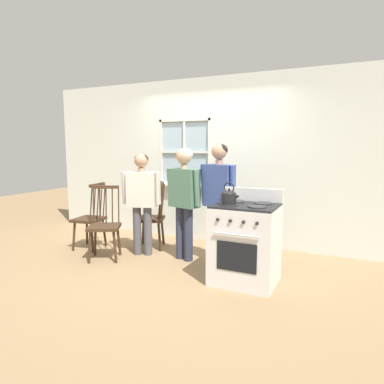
{
  "coord_description": "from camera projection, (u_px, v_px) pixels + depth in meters",
  "views": [
    {
      "loc": [
        2.15,
        -3.87,
        1.59
      ],
      "look_at": [
        0.27,
        0.09,
        1.0
      ],
      "focal_mm": 32.0,
      "sensor_mm": 36.0,
      "label": 1
    }
  ],
  "objects": [
    {
      "name": "person_adult_right",
      "position": [
        219.0,
        192.0,
        4.53
      ],
      "size": [
        0.56,
        0.3,
        1.62
      ],
      "rotation": [
        0.0,
        0.0,
        -0.26
      ],
      "color": "black",
      "rests_on": "ground_plane"
    },
    {
      "name": "wall_back",
      "position": [
        213.0,
        161.0,
        5.66
      ],
      "size": [
        6.4,
        0.16,
        2.7
      ],
      "color": "silver",
      "rests_on": "ground_plane"
    },
    {
      "name": "stove",
      "position": [
        245.0,
        243.0,
        3.98
      ],
      "size": [
        0.73,
        0.68,
        1.08
      ],
      "color": "silver",
      "rests_on": "ground_plane"
    },
    {
      "name": "chair_center_cluster",
      "position": [
        105.0,
        226.0,
        4.82
      ],
      "size": [
        0.56,
        0.55,
        1.03
      ],
      "rotation": [
        0.0,
        0.0,
        0.49
      ],
      "color": "#3D2819",
      "rests_on": "ground_plane"
    },
    {
      "name": "potted_plant",
      "position": [
        190.0,
        180.0,
        5.78
      ],
      "size": [
        0.15,
        0.15,
        0.3
      ],
      "color": "beige",
      "rests_on": "wall_back"
    },
    {
      "name": "chair_near_wall",
      "position": [
        90.0,
        219.0,
        5.29
      ],
      "size": [
        0.46,
        0.47,
        1.03
      ],
      "rotation": [
        0.0,
        0.0,
        -1.43
      ],
      "color": "#3D2819",
      "rests_on": "ground_plane"
    },
    {
      "name": "ground_plane",
      "position": [
        171.0,
        265.0,
        4.59
      ],
      "size": [
        16.0,
        16.0,
        0.0
      ],
      "primitive_type": "plane",
      "color": "#937551"
    },
    {
      "name": "chair_by_window",
      "position": [
        152.0,
        219.0,
        5.35
      ],
      "size": [
        0.53,
        0.54,
        1.03
      ],
      "rotation": [
        0.0,
        0.0,
        -1.18
      ],
      "color": "#3D2819",
      "rests_on": "ground_plane"
    },
    {
      "name": "person_teen_center",
      "position": [
        184.0,
        192.0,
        4.71
      ],
      "size": [
        0.58,
        0.31,
        1.56
      ],
      "rotation": [
        0.0,
        0.0,
        -0.27
      ],
      "color": "#2D3347",
      "rests_on": "ground_plane"
    },
    {
      "name": "kettle",
      "position": [
        229.0,
        197.0,
        3.86
      ],
      "size": [
        0.21,
        0.17,
        0.25
      ],
      "color": "black",
      "rests_on": "stove"
    },
    {
      "name": "person_elderly_left",
      "position": [
        142.0,
        194.0,
        4.95
      ],
      "size": [
        0.57,
        0.33,
        1.48
      ],
      "rotation": [
        0.0,
        0.0,
        0.33
      ],
      "color": "#4C4C51",
      "rests_on": "ground_plane"
    }
  ]
}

